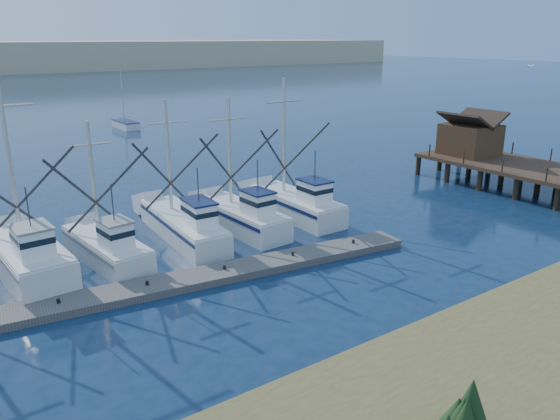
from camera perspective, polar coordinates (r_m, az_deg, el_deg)
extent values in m
plane|color=#0C2236|center=(27.80, 11.85, -7.80)|extent=(500.00, 500.00, 0.00)
cube|color=#56514D|center=(27.29, -13.68, -7.99)|extent=(29.48, 5.65, 0.39)
cylinder|color=black|center=(47.04, 25.76, 2.46)|extent=(0.44, 0.44, 1.70)
cube|color=black|center=(46.81, 25.92, 3.64)|extent=(7.00, 20.00, 0.30)
cube|color=#4C331E|center=(50.20, 19.24, 6.98)|extent=(4.00, 4.00, 2.60)
cube|color=silver|center=(30.71, -24.75, -4.86)|extent=(3.15, 7.93, 1.73)
cube|color=white|center=(28.31, -24.39, -3.16)|extent=(1.67, 1.99, 1.50)
cylinder|color=#B7B2A8|center=(30.57, -26.46, 4.92)|extent=(0.22, 0.22, 8.54)
cube|color=silver|center=(31.25, -17.64, -4.05)|extent=(2.93, 7.31, 1.31)
cube|color=white|center=(29.13, -16.79, -2.60)|extent=(1.45, 1.86, 1.50)
cylinder|color=#B7B2A8|center=(31.25, -18.97, 3.11)|extent=(0.22, 0.22, 6.25)
cube|color=silver|center=(33.73, -10.10, -1.80)|extent=(2.79, 9.21, 1.38)
cube|color=white|center=(31.28, -8.42, -0.49)|extent=(1.45, 2.29, 1.50)
cylinder|color=#B7B2A8|center=(34.00, -11.60, 5.50)|extent=(0.22, 0.22, 6.88)
cube|color=silver|center=(34.72, -4.04, -0.95)|extent=(2.76, 7.71, 1.43)
cube|color=white|center=(32.69, -2.33, 0.59)|extent=(1.47, 1.92, 1.50)
cylinder|color=#B7B2A8|center=(34.73, -5.30, 6.08)|extent=(0.22, 0.22, 6.83)
cube|color=silver|center=(37.21, 1.61, 0.37)|extent=(2.53, 8.03, 1.43)
cube|color=white|center=(35.23, 3.62, 1.83)|extent=(1.46, 1.96, 1.50)
cylinder|color=#B7B2A8|center=(37.20, 0.41, 7.68)|extent=(0.22, 0.22, 7.79)
cube|color=silver|center=(76.95, -15.83, 8.56)|extent=(2.05, 5.34, 0.90)
cylinder|color=#B7B2A8|center=(76.75, -16.17, 11.56)|extent=(0.12, 0.12, 7.20)
sphere|color=white|center=(43.02, 24.59, 13.50)|extent=(0.20, 0.20, 0.20)
cube|color=white|center=(42.77, 24.38, 13.53)|extent=(0.49, 0.12, 0.13)
cube|color=white|center=(43.28, 24.80, 13.51)|extent=(0.49, 0.12, 0.13)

